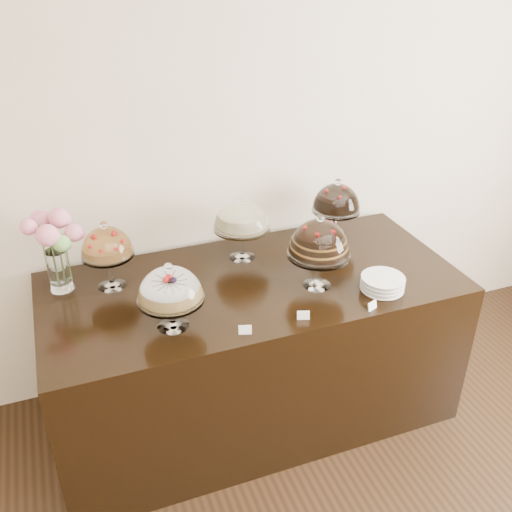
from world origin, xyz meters
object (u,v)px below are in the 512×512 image
object	(u,v)px
cake_stand_cheesecake	(242,218)
flower_vase	(54,242)
cake_stand_dark_choco	(337,200)
cake_stand_fruit_tart	(107,245)
cake_stand_sugar_sponge	(170,288)
plate_stack	(383,283)
cake_stand_choco_layer	(319,241)
display_counter	(253,348)

from	to	relation	value
cake_stand_cheesecake	flower_vase	bearing A→B (deg)	178.37
cake_stand_dark_choco	cake_stand_fruit_tart	size ratio (longest dim) A/B	1.03
cake_stand_sugar_sponge	plate_stack	world-z (taller)	cake_stand_sugar_sponge
cake_stand_dark_choco	cake_stand_sugar_sponge	bearing A→B (deg)	-154.69
cake_stand_cheesecake	plate_stack	xyz separation A→B (m)	(0.57, -0.58, -0.21)
cake_stand_sugar_sponge	flower_vase	distance (m)	0.71
cake_stand_dark_choco	plate_stack	bearing A→B (deg)	-92.81
cake_stand_cheesecake	flower_vase	world-z (taller)	flower_vase
cake_stand_fruit_tart	plate_stack	distance (m)	1.42
cake_stand_choco_layer	cake_stand_cheesecake	size ratio (longest dim) A/B	1.09
cake_stand_sugar_sponge	cake_stand_fruit_tart	xyz separation A→B (m)	(-0.22, 0.46, 0.03)
cake_stand_sugar_sponge	cake_stand_dark_choco	distance (m)	1.23
display_counter	flower_vase	xyz separation A→B (m)	(-0.95, 0.29, 0.71)
cake_stand_sugar_sponge	plate_stack	bearing A→B (deg)	-3.70
cake_stand_fruit_tart	flower_vase	bearing A→B (deg)	162.48
cake_stand_sugar_sponge	cake_stand_choco_layer	world-z (taller)	cake_stand_choco_layer
cake_stand_choco_layer	cake_stand_fruit_tart	size ratio (longest dim) A/B	1.10
cake_stand_sugar_sponge	cake_stand_fruit_tart	distance (m)	0.51
plate_stack	display_counter	bearing A→B (deg)	152.71
plate_stack	flower_vase	bearing A→B (deg)	158.67
display_counter	flower_vase	bearing A→B (deg)	162.72
cake_stand_dark_choco	flower_vase	bearing A→B (deg)	179.76
cake_stand_sugar_sponge	cake_stand_cheesecake	distance (m)	0.73
display_counter	cake_stand_cheesecake	distance (m)	0.75
cake_stand_cheesecake	plate_stack	world-z (taller)	cake_stand_cheesecake
cake_stand_cheesecake	plate_stack	size ratio (longest dim) A/B	1.72
display_counter	cake_stand_fruit_tart	bearing A→B (deg)	162.80
cake_stand_cheesecake	flower_vase	size ratio (longest dim) A/B	0.89
cake_stand_sugar_sponge	cake_stand_choco_layer	distance (m)	0.79
cake_stand_dark_choco	plate_stack	size ratio (longest dim) A/B	1.77
cake_stand_choco_layer	cake_stand_dark_choco	size ratio (longest dim) A/B	1.06
cake_stand_sugar_sponge	flower_vase	xyz separation A→B (m)	(-0.46, 0.53, 0.05)
display_counter	cake_stand_sugar_sponge	world-z (taller)	cake_stand_sugar_sponge
cake_stand_dark_choco	cake_stand_fruit_tart	world-z (taller)	cake_stand_dark_choco
cake_stand_dark_choco	plate_stack	distance (m)	0.63
display_counter	plate_stack	distance (m)	0.83
cake_stand_sugar_sponge	flower_vase	world-z (taller)	flower_vase
cake_stand_choco_layer	flower_vase	size ratio (longest dim) A/B	0.97
cake_stand_choco_layer	cake_stand_cheesecake	distance (m)	0.50
flower_vase	plate_stack	bearing A→B (deg)	-21.33
cake_stand_cheesecake	cake_stand_fruit_tart	size ratio (longest dim) A/B	1.00
cake_stand_cheesecake	cake_stand_dark_choco	xyz separation A→B (m)	(0.59, 0.02, 0.00)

